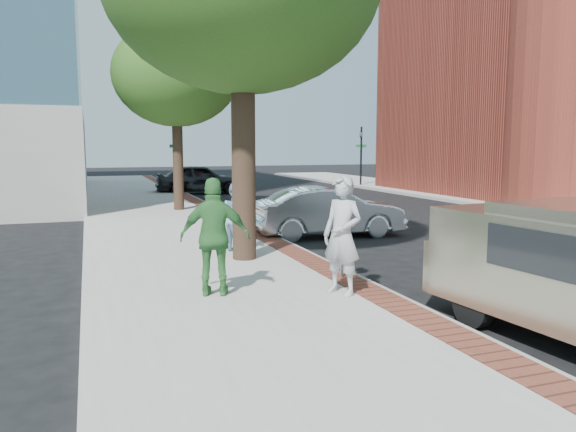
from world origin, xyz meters
name	(u,v)px	position (x,y,z in m)	size (l,w,h in m)	color
ground	(300,282)	(0.00, 0.00, 0.00)	(120.00, 120.00, 0.00)	black
sidewalk	(167,227)	(-1.50, 8.00, 0.07)	(5.00, 60.00, 0.15)	#9E9991
brick_strip	(234,221)	(0.70, 8.00, 0.15)	(0.60, 60.00, 0.01)	brown
curb	(244,223)	(1.05, 8.00, 0.07)	(0.10, 60.00, 0.15)	gray
sidewalk_far	(558,208)	(14.50, 8.00, 0.07)	(5.00, 60.00, 0.15)	#9E9991
signal_near	(176,152)	(0.90, 22.00, 2.25)	(0.70, 0.15, 3.80)	black
signal_far	(361,151)	(12.50, 22.00, 2.25)	(0.70, 0.15, 3.80)	black
tree_far	(176,75)	(-0.50, 12.00, 5.30)	(4.80, 4.80, 7.14)	black
parking_meter	(342,223)	(0.66, -0.47, 1.21)	(0.12, 0.32, 1.47)	gray
person_gray	(342,236)	(0.17, -1.54, 1.15)	(0.73, 0.48, 2.00)	#A6A7AB
person_officer	(236,217)	(-0.53, 2.85, 0.97)	(0.79, 0.62, 1.64)	#81A6C8
person_green	(215,237)	(-1.86, -0.89, 1.14)	(1.16, 0.48, 1.98)	#387D3A
sedan_silver	(328,212)	(2.74, 4.90, 0.72)	(1.53, 4.39, 1.45)	silver
bg_car	(200,179)	(1.97, 20.71, 0.81)	(1.92, 4.77, 1.62)	black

